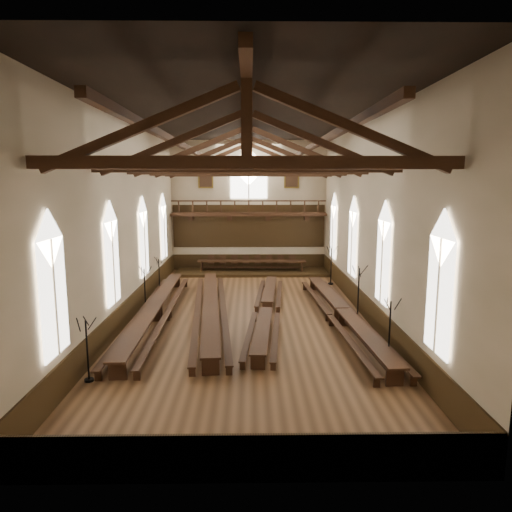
{
  "coord_description": "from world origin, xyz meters",
  "views": [
    {
      "loc": [
        0.08,
        -22.56,
        6.9
      ],
      "look_at": [
        0.4,
        1.5,
        2.95
      ],
      "focal_mm": 32.0,
      "sensor_mm": 36.0,
      "label": 1
    }
  ],
  "objects_px": {
    "high_table": "(252,262)",
    "candelabrum_left_near": "(88,362)",
    "refectory_row_a": "(155,308)",
    "candelabrum_right_mid": "(358,302)",
    "candelabrum_left_far": "(159,282)",
    "refectory_row_b": "(210,307)",
    "candelabrum_right_near": "(389,340)",
    "candelabrum_right_far": "(331,273)",
    "refectory_row_c": "(267,308)",
    "refectory_row_d": "(342,312)",
    "candelabrum_left_mid": "(145,297)",
    "dais": "(252,272)"
  },
  "relations": [
    {
      "from": "high_table",
      "to": "candelabrum_left_near",
      "type": "bearing_deg",
      "value": -106.97
    },
    {
      "from": "refectory_row_a",
      "to": "candelabrum_right_mid",
      "type": "distance_m",
      "value": 10.27
    },
    {
      "from": "candelabrum_left_far",
      "to": "refectory_row_a",
      "type": "bearing_deg",
      "value": -81.37
    },
    {
      "from": "high_table",
      "to": "refectory_row_b",
      "type": "bearing_deg",
      "value": -100.86
    },
    {
      "from": "candelabrum_right_near",
      "to": "candelabrum_left_near",
      "type": "bearing_deg",
      "value": -169.76
    },
    {
      "from": "candelabrum_right_near",
      "to": "candelabrum_right_mid",
      "type": "xyz_separation_m",
      "value": [
        0.0,
        5.23,
        0.1
      ]
    },
    {
      "from": "candelabrum_left_near",
      "to": "candelabrum_right_mid",
      "type": "xyz_separation_m",
      "value": [
        11.1,
        7.24,
        0.13
      ]
    },
    {
      "from": "candelabrum_right_near",
      "to": "candelabrum_right_far",
      "type": "bearing_deg",
      "value": 90.0
    },
    {
      "from": "refectory_row_c",
      "to": "candelabrum_left_near",
      "type": "height_order",
      "value": "candelabrum_left_near"
    },
    {
      "from": "refectory_row_d",
      "to": "candelabrum_left_far",
      "type": "relative_size",
      "value": 6.39
    },
    {
      "from": "candelabrum_right_mid",
      "to": "refectory_row_a",
      "type": "bearing_deg",
      "value": -179.72
    },
    {
      "from": "candelabrum_left_near",
      "to": "candelabrum_right_near",
      "type": "xyz_separation_m",
      "value": [
        11.1,
        2.01,
        0.03
      ]
    },
    {
      "from": "refectory_row_a",
      "to": "refectory_row_d",
      "type": "xyz_separation_m",
      "value": [
        9.33,
        -0.74,
        -0.02
      ]
    },
    {
      "from": "high_table",
      "to": "candelabrum_left_far",
      "type": "height_order",
      "value": "candelabrum_left_far"
    },
    {
      "from": "refectory_row_a",
      "to": "candelabrum_right_near",
      "type": "bearing_deg",
      "value": -26.79
    },
    {
      "from": "candelabrum_left_mid",
      "to": "refectory_row_a",
      "type": "bearing_deg",
      "value": -62.13
    },
    {
      "from": "refectory_row_b",
      "to": "refectory_row_c",
      "type": "xyz_separation_m",
      "value": [
        2.92,
        0.02,
        -0.08
      ]
    },
    {
      "from": "dais",
      "to": "refectory_row_a",
      "type": "bearing_deg",
      "value": -112.86
    },
    {
      "from": "dais",
      "to": "high_table",
      "type": "distance_m",
      "value": 0.75
    },
    {
      "from": "candelabrum_left_near",
      "to": "candelabrum_left_far",
      "type": "bearing_deg",
      "value": 90.0
    },
    {
      "from": "candelabrum_left_far",
      "to": "refectory_row_d",
      "type": "bearing_deg",
      "value": -31.48
    },
    {
      "from": "candelabrum_left_mid",
      "to": "candelabrum_right_far",
      "type": "relative_size",
      "value": 0.93
    },
    {
      "from": "refectory_row_d",
      "to": "candelabrum_right_near",
      "type": "relative_size",
      "value": 6.04
    },
    {
      "from": "refectory_row_b",
      "to": "refectory_row_a",
      "type": "bearing_deg",
      "value": -173.6
    },
    {
      "from": "candelabrum_left_mid",
      "to": "candelabrum_right_mid",
      "type": "bearing_deg",
      "value": -7.82
    },
    {
      "from": "candelabrum_left_near",
      "to": "refectory_row_d",
      "type": "bearing_deg",
      "value": 32.42
    },
    {
      "from": "refectory_row_b",
      "to": "candelabrum_right_far",
      "type": "xyz_separation_m",
      "value": [
        7.52,
        7.53,
        0.21
      ]
    },
    {
      "from": "refectory_row_c",
      "to": "candelabrum_right_near",
      "type": "height_order",
      "value": "candelabrum_right_near"
    },
    {
      "from": "refectory_row_b",
      "to": "refectory_row_d",
      "type": "height_order",
      "value": "refectory_row_b"
    },
    {
      "from": "refectory_row_c",
      "to": "candelabrum_left_far",
      "type": "height_order",
      "value": "candelabrum_left_far"
    },
    {
      "from": "candelabrum_left_near",
      "to": "candelabrum_left_mid",
      "type": "xyz_separation_m",
      "value": [
        -0.0,
        8.76,
        0.03
      ]
    },
    {
      "from": "candelabrum_right_near",
      "to": "high_table",
      "type": "bearing_deg",
      "value": 107.55
    },
    {
      "from": "candelabrum_left_near",
      "to": "candelabrum_left_mid",
      "type": "height_order",
      "value": "candelabrum_left_mid"
    },
    {
      "from": "refectory_row_b",
      "to": "candelabrum_left_far",
      "type": "relative_size",
      "value": 6.49
    },
    {
      "from": "refectory_row_a",
      "to": "high_table",
      "type": "bearing_deg",
      "value": 67.14
    },
    {
      "from": "refectory_row_d",
      "to": "dais",
      "type": "height_order",
      "value": "refectory_row_d"
    },
    {
      "from": "dais",
      "to": "candelabrum_left_near",
      "type": "bearing_deg",
      "value": -106.97
    },
    {
      "from": "candelabrum_right_near",
      "to": "candelabrum_right_far",
      "type": "relative_size",
      "value": 0.93
    },
    {
      "from": "high_table",
      "to": "dais",
      "type": "bearing_deg",
      "value": 80.25
    },
    {
      "from": "refectory_row_a",
      "to": "candelabrum_left_near",
      "type": "distance_m",
      "value": 7.24
    },
    {
      "from": "candelabrum_right_near",
      "to": "candelabrum_right_far",
      "type": "xyz_separation_m",
      "value": [
        0.0,
        13.02,
        0.06
      ]
    },
    {
      "from": "candelabrum_left_mid",
      "to": "refectory_row_c",
      "type": "bearing_deg",
      "value": -10.9
    },
    {
      "from": "candelabrum_right_near",
      "to": "candelabrum_right_far",
      "type": "distance_m",
      "value": 13.02
    },
    {
      "from": "high_table",
      "to": "candelabrum_right_far",
      "type": "relative_size",
      "value": 3.13
    },
    {
      "from": "refectory_row_c",
      "to": "high_table",
      "type": "distance_m",
      "value": 11.4
    },
    {
      "from": "dais",
      "to": "high_table",
      "type": "xyz_separation_m",
      "value": [
        -0.0,
        -0.0,
        0.75
      ]
    },
    {
      "from": "refectory_row_c",
      "to": "high_table",
      "type": "height_order",
      "value": "high_table"
    },
    {
      "from": "high_table",
      "to": "candelabrum_right_near",
      "type": "relative_size",
      "value": 3.37
    },
    {
      "from": "candelabrum_right_near",
      "to": "candelabrum_right_mid",
      "type": "distance_m",
      "value": 5.24
    },
    {
      "from": "refectory_row_b",
      "to": "candelabrum_right_near",
      "type": "distance_m",
      "value": 9.31
    }
  ]
}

